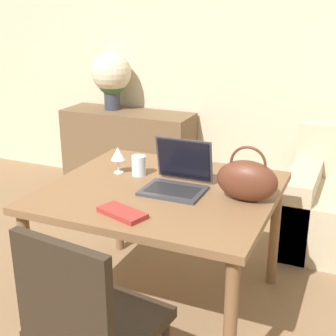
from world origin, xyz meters
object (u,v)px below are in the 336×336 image
laptop (178,176)px  flower_vase (111,76)px  chair (88,321)px  handbag (247,180)px  drinking_glass (139,166)px  wine_glass (118,154)px

laptop → flower_vase: size_ratio=0.61×
chair → handbag: bearing=75.0°
drinking_glass → flower_vase: size_ratio=0.22×
chair → flower_vase: size_ratio=1.74×
drinking_glass → flower_vase: bearing=124.7°
chair → drinking_glass: 1.09m
chair → laptop: 0.96m
wine_glass → flower_vase: 1.71m
chair → wine_glass: size_ratio=5.77×
chair → flower_vase: (-1.29, 2.46, 0.53)m
handbag → flower_vase: 2.29m
chair → wine_glass: chair is taller
drinking_glass → laptop: bearing=-18.2°
chair → laptop: (-0.01, 0.92, 0.27)m
drinking_glass → handbag: (0.66, -0.12, 0.05)m
drinking_glass → handbag: size_ratio=0.37×
laptop → handbag: (0.38, -0.02, 0.04)m
flower_vase → chair: bearing=-62.3°
laptop → drinking_glass: size_ratio=2.77×
chair → wine_glass: bearing=119.8°
laptop → handbag: size_ratio=1.04×
laptop → handbag: handbag is taller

